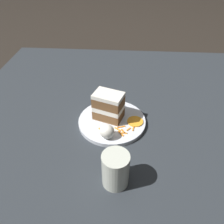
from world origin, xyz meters
TOP-DOWN VIEW (x-y plane):
  - ground_plane at (0.00, 0.00)m, footprint 6.00×6.00m
  - dining_table at (0.00, 0.00)m, footprint 1.22×1.17m
  - plate at (0.03, 0.04)m, footprint 0.23×0.23m
  - cake_slice at (0.05, 0.03)m, footprint 0.11×0.09m
  - cream_dollop at (0.04, 0.13)m, footprint 0.05×0.04m
  - orange_garnish at (-0.05, 0.05)m, footprint 0.05×0.05m
  - carrot_shreds_scatter at (0.01, 0.08)m, footprint 0.12×0.17m
  - drinking_glass at (0.01, 0.28)m, footprint 0.07×0.07m

SIDE VIEW (x-z plane):
  - ground_plane at x=0.00m, z-range 0.00..0.00m
  - dining_table at x=0.00m, z-range 0.00..0.04m
  - plate at x=0.03m, z-range 0.04..0.05m
  - carrot_shreds_scatter at x=0.01m, z-range 0.05..0.05m
  - orange_garnish at x=-0.05m, z-range 0.05..0.05m
  - cream_dollop at x=0.04m, z-range 0.05..0.10m
  - drinking_glass at x=0.01m, z-range 0.03..0.13m
  - cake_slice at x=0.05m, z-range 0.05..0.15m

